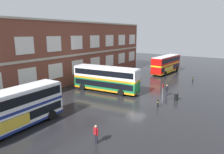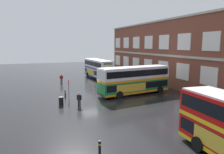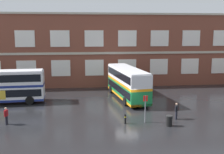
{
  "view_description": "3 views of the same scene",
  "coord_description": "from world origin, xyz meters",
  "px_view_note": "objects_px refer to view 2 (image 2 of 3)",
  "views": [
    {
      "loc": [
        -24.16,
        -12.71,
        9.56
      ],
      "look_at": [
        -1.21,
        3.45,
        3.2
      ],
      "focal_mm": 31.72,
      "sensor_mm": 36.0,
      "label": 1
    },
    {
      "loc": [
        28.96,
        -8.0,
        7.3
      ],
      "look_at": [
        -1.14,
        3.63,
        2.39
      ],
      "focal_mm": 34.37,
      "sensor_mm": 36.0,
      "label": 2
    },
    {
      "loc": [
        -4.91,
        -28.74,
        8.91
      ],
      "look_at": [
        -1.48,
        1.34,
        3.78
      ],
      "focal_mm": 44.12,
      "sensor_mm": 36.0,
      "label": 3
    }
  ],
  "objects_px": {
    "station_litter_bin": "(61,101)",
    "safety_bollard_west": "(100,147)",
    "safety_bollard_east": "(65,94)",
    "bus_stand_flag": "(69,88)",
    "double_decker_middle": "(134,80)",
    "waiting_passenger": "(79,99)",
    "double_decker_near": "(98,69)",
    "second_passenger": "(61,78)"
  },
  "relations": [
    {
      "from": "double_decker_middle",
      "to": "waiting_passenger",
      "type": "xyz_separation_m",
      "value": [
        3.5,
        -9.07,
        -1.22
      ]
    },
    {
      "from": "station_litter_bin",
      "to": "safety_bollard_west",
      "type": "relative_size",
      "value": 1.08
    },
    {
      "from": "double_decker_middle",
      "to": "safety_bollard_west",
      "type": "bearing_deg",
      "value": -34.29
    },
    {
      "from": "double_decker_near",
      "to": "safety_bollard_east",
      "type": "bearing_deg",
      "value": -32.89
    },
    {
      "from": "safety_bollard_west",
      "to": "safety_bollard_east",
      "type": "distance_m",
      "value": 16.86
    },
    {
      "from": "waiting_passenger",
      "to": "station_litter_bin",
      "type": "bearing_deg",
      "value": -125.23
    },
    {
      "from": "double_decker_middle",
      "to": "bus_stand_flag",
      "type": "distance_m",
      "value": 9.71
    },
    {
      "from": "bus_stand_flag",
      "to": "safety_bollard_west",
      "type": "xyz_separation_m",
      "value": [
        14.87,
        -0.52,
        -1.14
      ]
    },
    {
      "from": "second_passenger",
      "to": "double_decker_near",
      "type": "bearing_deg",
      "value": 110.06
    },
    {
      "from": "waiting_passenger",
      "to": "bus_stand_flag",
      "type": "distance_m",
      "value": 3.51
    },
    {
      "from": "double_decker_near",
      "to": "station_litter_bin",
      "type": "xyz_separation_m",
      "value": [
        18.37,
        -10.41,
        -1.63
      ]
    },
    {
      "from": "safety_bollard_east",
      "to": "safety_bollard_west",
      "type": "bearing_deg",
      "value": -1.23
    },
    {
      "from": "safety_bollard_west",
      "to": "safety_bollard_east",
      "type": "bearing_deg",
      "value": 178.77
    },
    {
      "from": "double_decker_middle",
      "to": "station_litter_bin",
      "type": "relative_size",
      "value": 10.92
    },
    {
      "from": "double_decker_near",
      "to": "second_passenger",
      "type": "distance_m",
      "value": 8.83
    },
    {
      "from": "double_decker_near",
      "to": "station_litter_bin",
      "type": "height_order",
      "value": "double_decker_near"
    },
    {
      "from": "waiting_passenger",
      "to": "bus_stand_flag",
      "type": "relative_size",
      "value": 0.63
    },
    {
      "from": "waiting_passenger",
      "to": "safety_bollard_east",
      "type": "xyz_separation_m",
      "value": [
        -5.37,
        -0.79,
        -0.44
      ]
    },
    {
      "from": "station_litter_bin",
      "to": "safety_bollard_west",
      "type": "height_order",
      "value": "station_litter_bin"
    },
    {
      "from": "safety_bollard_west",
      "to": "station_litter_bin",
      "type": "bearing_deg",
      "value": -176.6
    },
    {
      "from": "waiting_passenger",
      "to": "station_litter_bin",
      "type": "height_order",
      "value": "waiting_passenger"
    },
    {
      "from": "station_litter_bin",
      "to": "safety_bollard_west",
      "type": "xyz_separation_m",
      "value": [
        12.84,
        0.76,
        -0.03
      ]
    },
    {
      "from": "station_litter_bin",
      "to": "safety_bollard_east",
      "type": "height_order",
      "value": "station_litter_bin"
    },
    {
      "from": "safety_bollard_east",
      "to": "second_passenger",
      "type": "bearing_deg",
      "value": 174.62
    },
    {
      "from": "double_decker_middle",
      "to": "second_passenger",
      "type": "xyz_separation_m",
      "value": [
        -13.22,
        -8.79,
        -1.22
      ]
    },
    {
      "from": "bus_stand_flag",
      "to": "station_litter_bin",
      "type": "relative_size",
      "value": 2.62
    },
    {
      "from": "double_decker_middle",
      "to": "safety_bollard_west",
      "type": "xyz_separation_m",
      "value": [
        14.99,
        -10.22,
        -1.66
      ]
    },
    {
      "from": "bus_stand_flag",
      "to": "safety_bollard_east",
      "type": "distance_m",
      "value": 2.29
    },
    {
      "from": "waiting_passenger",
      "to": "second_passenger",
      "type": "bearing_deg",
      "value": 179.06
    },
    {
      "from": "second_passenger",
      "to": "safety_bollard_west",
      "type": "xyz_separation_m",
      "value": [
        28.21,
        -1.43,
        -0.44
      ]
    },
    {
      "from": "double_decker_middle",
      "to": "bus_stand_flag",
      "type": "relative_size",
      "value": 4.16
    },
    {
      "from": "bus_stand_flag",
      "to": "double_decker_middle",
      "type": "bearing_deg",
      "value": 90.69
    },
    {
      "from": "double_decker_near",
      "to": "safety_bollard_west",
      "type": "xyz_separation_m",
      "value": [
        31.21,
        -9.65,
        -1.66
      ]
    },
    {
      "from": "safety_bollard_west",
      "to": "safety_bollard_east",
      "type": "relative_size",
      "value": 1.0
    },
    {
      "from": "second_passenger",
      "to": "bus_stand_flag",
      "type": "height_order",
      "value": "bus_stand_flag"
    },
    {
      "from": "waiting_passenger",
      "to": "station_litter_bin",
      "type": "xyz_separation_m",
      "value": [
        -1.35,
        -1.92,
        -0.41
      ]
    },
    {
      "from": "double_decker_middle",
      "to": "safety_bollard_east",
      "type": "distance_m",
      "value": 10.17
    },
    {
      "from": "double_decker_near",
      "to": "double_decker_middle",
      "type": "distance_m",
      "value": 16.23
    },
    {
      "from": "double_decker_middle",
      "to": "bus_stand_flag",
      "type": "xyz_separation_m",
      "value": [
        0.12,
        -9.7,
        -0.51
      ]
    },
    {
      "from": "double_decker_near",
      "to": "bus_stand_flag",
      "type": "xyz_separation_m",
      "value": [
        16.34,
        -9.12,
        -0.51
      ]
    },
    {
      "from": "double_decker_near",
      "to": "waiting_passenger",
      "type": "height_order",
      "value": "double_decker_near"
    },
    {
      "from": "second_passenger",
      "to": "station_litter_bin",
      "type": "xyz_separation_m",
      "value": [
        15.37,
        -2.19,
        -0.41
      ]
    }
  ]
}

